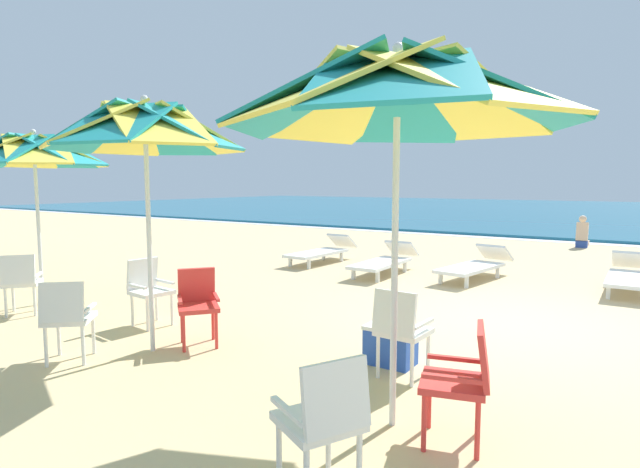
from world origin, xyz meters
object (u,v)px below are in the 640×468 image
object	(u,v)px
beach_umbrella_1	(145,131)
cooler_box	(391,345)
plastic_chair_2	(324,416)
plastic_chair_5	(148,287)
beach_umbrella_0	(397,96)
beachgoer_seated	(582,237)
sun_lounger_2	(385,260)
sun_lounger_1	(475,265)
plastic_chair_0	(463,377)
plastic_chair_6	(21,280)
sun_lounger_3	(322,251)
plastic_chair_1	(400,327)
plastic_chair_4	(198,301)
beach_umbrella_2	(34,153)
plastic_chair_3	(67,315)
sun_lounger_0	(629,275)

from	to	relation	value
beach_umbrella_1	cooler_box	bearing A→B (deg)	24.47
plastic_chair_2	plastic_chair_5	xyz separation A→B (m)	(-3.86, 1.78, 0.00)
beach_umbrella_0	beachgoer_seated	world-z (taller)	beach_umbrella_0
sun_lounger_2	plastic_chair_5	bearing A→B (deg)	-101.01
plastic_chair_5	sun_lounger_1	bearing A→B (deg)	63.86
plastic_chair_0	plastic_chair_2	world-z (taller)	same
plastic_chair_6	sun_lounger_3	xyz separation A→B (m)	(1.01, 6.15, -0.22)
plastic_chair_1	cooler_box	distance (m)	0.49
plastic_chair_1	plastic_chair_4	world-z (taller)	same
plastic_chair_6	cooler_box	size ratio (longest dim) A/B	1.73
beach_umbrella_0	sun_lounger_1	world-z (taller)	beach_umbrella_0
sun_lounger_3	beachgoer_seated	distance (m)	8.04
sun_lounger_1	plastic_chair_4	bearing A→B (deg)	-105.34
plastic_chair_5	cooler_box	distance (m)	3.29
plastic_chair_2	beach_umbrella_1	distance (m)	3.71
plastic_chair_0	sun_lounger_2	xyz separation A→B (m)	(-3.38, 5.72, -0.22)
sun_lounger_2	sun_lounger_1	bearing A→B (deg)	14.82
plastic_chair_0	beach_umbrella_2	bearing A→B (deg)	175.10
beach_umbrella_1	plastic_chair_6	xyz separation A→B (m)	(-2.77, -0.01, -1.90)
beach_umbrella_0	sun_lounger_1	distance (m)	6.64
plastic_chair_1	beach_umbrella_2	xyz separation A→B (m)	(-5.78, -0.30, 1.79)
plastic_chair_2	plastic_chair_6	size ratio (longest dim) A/B	1.00
beach_umbrella_0	beach_umbrella_1	distance (m)	2.94
plastic_chair_3	plastic_chair_4	size ratio (longest dim) A/B	1.00
sun_lounger_3	cooler_box	world-z (taller)	sun_lounger_3
beach_umbrella_2	sun_lounger_2	size ratio (longest dim) A/B	1.22
plastic_chair_5	beach_umbrella_2	bearing A→B (deg)	-175.64
beach_umbrella_0	sun_lounger_2	size ratio (longest dim) A/B	1.32
plastic_chair_2	sun_lounger_2	xyz separation A→B (m)	(-2.90, 6.76, -0.22)
sun_lounger_2	sun_lounger_3	xyz separation A→B (m)	(-1.85, 0.52, 0.00)
plastic_chair_4	plastic_chair_5	size ratio (longest dim) A/B	1.00
beach_umbrella_0	plastic_chair_0	size ratio (longest dim) A/B	3.28
beach_umbrella_0	plastic_chair_2	bearing A→B (deg)	-87.37
sun_lounger_0	sun_lounger_2	xyz separation A→B (m)	(-4.20, -0.82, 0.00)
plastic_chair_3	sun_lounger_3	xyz separation A→B (m)	(-1.34, 6.85, -0.22)
plastic_chair_3	plastic_chair_5	xyz separation A→B (m)	(-0.45, 1.36, 0.00)
plastic_chair_3	beach_umbrella_0	bearing A→B (deg)	10.34
plastic_chair_4	sun_lounger_3	world-z (taller)	plastic_chair_4
sun_lounger_0	sun_lounger_2	size ratio (longest dim) A/B	1.00
plastic_chair_2	beach_umbrella_2	size ratio (longest dim) A/B	0.33
beach_umbrella_2	sun_lounger_1	world-z (taller)	beach_umbrella_2
plastic_chair_5	sun_lounger_2	distance (m)	5.07
beach_umbrella_1	cooler_box	size ratio (longest dim) A/B	5.53
cooler_box	sun_lounger_2	bearing A→B (deg)	116.63
beach_umbrella_1	sun_lounger_3	size ratio (longest dim) A/B	1.27
sun_lounger_3	beach_umbrella_0	bearing A→B (deg)	-52.98
sun_lounger_0	beachgoer_seated	size ratio (longest dim) A/B	2.32
beachgoer_seated	sun_lounger_1	bearing A→B (deg)	-100.05
plastic_chair_3	beach_umbrella_2	xyz separation A→B (m)	(-2.74, 1.18, 1.79)
sun_lounger_3	beach_umbrella_2	bearing A→B (deg)	-103.94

